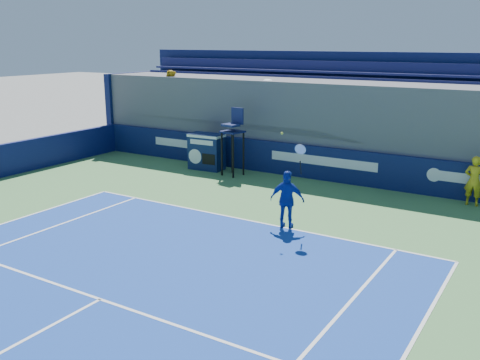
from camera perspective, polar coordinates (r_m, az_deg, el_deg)
The scene contains 6 objects.
ball_person at distance 17.39m, azimuth 23.68°, elevation -0.08°, with size 0.55×0.36×1.51m, color gold.
back_hoarding at distance 19.12m, azimuth 8.86°, elevation 1.72°, with size 20.40×0.21×1.20m.
match_clock at distance 20.52m, azimuth -3.59°, elevation 3.16°, with size 1.36×0.81×1.40m.
umpire_chair at distance 19.42m, azimuth -0.73°, elevation 4.89°, with size 0.81×0.81×2.48m.
tennis_player at distance 14.03m, azimuth 5.07°, elevation -2.08°, with size 1.00×0.58×2.57m.
stadium_seating at distance 20.78m, azimuth 11.16°, elevation 6.11°, with size 21.00×4.05×4.40m.
Camera 1 is at (7.18, -0.12, 4.82)m, focal length 40.00 mm.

